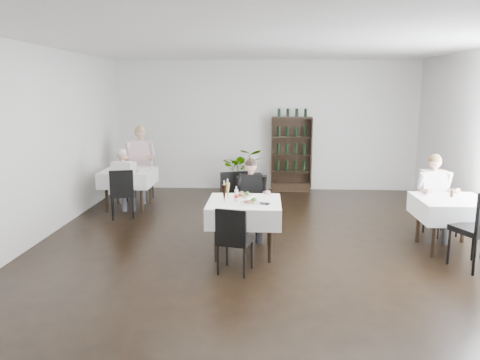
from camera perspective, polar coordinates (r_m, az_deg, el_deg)
name	(u,v)px	position (r m, az deg, el deg)	size (l,w,h in m)	color
room_shell	(266,150)	(6.50, 3.19, 3.67)	(9.00, 9.00, 9.00)	black
wine_shelf	(291,155)	(10.88, 6.27, 3.07)	(0.90, 0.28, 1.75)	black
main_table	(244,211)	(6.67, 0.53, -3.82)	(1.03, 1.03, 0.77)	black
left_table	(129,177)	(9.49, -13.43, 0.30)	(0.98, 0.98, 0.77)	black
right_table	(451,209)	(7.47, 24.34, -3.21)	(0.98, 0.98, 0.77)	black
potted_tree	(243,170)	(10.71, 0.36, 1.21)	(0.92, 0.80, 1.03)	#24581E
main_chair_far	(238,202)	(7.30, -0.27, -2.64)	(0.62, 0.63, 1.06)	black
main_chair_near	(233,236)	(5.95, -0.80, -6.88)	(0.49, 0.49, 0.87)	black
left_chair_far	(141,172)	(10.24, -11.98, 0.97)	(0.53, 0.53, 1.04)	black
left_chair_near	(122,191)	(8.76, -14.19, -1.26)	(0.52, 0.52, 0.91)	black
right_chair_far	(438,203)	(8.26, 23.04, -2.64)	(0.52, 0.52, 0.89)	black
diner_main	(251,193)	(7.27, 1.40, -1.60)	(0.53, 0.55, 1.28)	#3A3A41
diner_left_far	(140,158)	(10.06, -12.07, 2.67)	(0.60, 0.60, 1.58)	#3A3A41
diner_left_near	(124,176)	(8.98, -13.98, 0.43)	(0.48, 0.48, 1.27)	#3A3A41
diner_right_far	(435,191)	(7.86, 22.64, -1.21)	(0.53, 0.54, 1.35)	#3A3A41
plate_far	(244,196)	(6.89, 0.48, -1.92)	(0.31, 0.31, 0.07)	white
plate_near	(251,202)	(6.49, 1.29, -2.73)	(0.29, 0.29, 0.08)	white
pilsner_dark	(224,194)	(6.52, -1.94, -1.66)	(0.07, 0.07, 0.31)	black
pilsner_lager	(228,191)	(6.70, -1.52, -1.36)	(0.07, 0.07, 0.30)	gold
coke_bottle	(236,195)	(6.60, -0.45, -1.88)	(0.06, 0.06, 0.22)	silver
napkin_cutlery	(264,204)	(6.48, 2.91, -2.88)	(0.19, 0.17, 0.02)	black
pepper_mill	(452,194)	(7.53, 24.40, -1.51)	(0.04, 0.04, 0.11)	black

